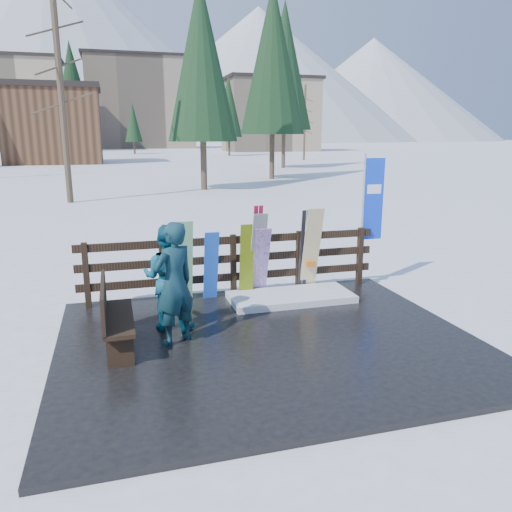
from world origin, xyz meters
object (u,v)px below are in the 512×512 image
object	(u,v)px
bench	(113,314)
rental_flag	(371,204)
snowboard_1	(185,262)
snowboard_0	(211,266)
snowboard_5	(311,250)
snowboard_3	(261,262)
person_back	(168,277)
person_front	(174,284)
snowboard_4	(258,255)
snowboard_2	(247,261)

from	to	relation	value
bench	rental_flag	size ratio (longest dim) A/B	0.58
bench	snowboard_1	size ratio (longest dim) A/B	0.97
bench	snowboard_1	bearing A→B (deg)	53.94
snowboard_0	snowboard_5	bearing A→B (deg)	-0.00
bench	snowboard_3	world-z (taller)	snowboard_3
person_back	rental_flag	bearing A→B (deg)	-135.97
snowboard_1	person_front	size ratio (longest dim) A/B	0.88
snowboard_0	person_front	distance (m)	1.94
snowboard_5	snowboard_4	bearing A→B (deg)	-180.00
snowboard_5	snowboard_3	bearing A→B (deg)	180.00
bench	snowboard_5	distance (m)	4.04
snowboard_0	snowboard_3	size ratio (longest dim) A/B	0.98
snowboard_2	rental_flag	xyz separation A→B (m)	(2.61, 0.27, 0.91)
snowboard_0	snowboard_5	size ratio (longest dim) A/B	0.79
snowboard_3	bench	bearing A→B (deg)	-147.01
snowboard_2	snowboard_1	bearing A→B (deg)	-180.00
snowboard_3	snowboard_5	bearing A→B (deg)	0.00
person_front	person_back	xyz separation A→B (m)	(-0.03, 0.58, -0.07)
bench	snowboard_2	bearing A→B (deg)	35.81
snowboard_1	rental_flag	distance (m)	3.84
snowboard_1	snowboard_4	world-z (taller)	snowboard_4
snowboard_3	person_back	xyz separation A→B (m)	(-1.81, -1.15, 0.16)
snowboard_2	person_back	xyz separation A→B (m)	(-1.55, -1.15, 0.13)
snowboard_1	person_back	bearing A→B (deg)	-110.08
person_front	snowboard_1	bearing A→B (deg)	-133.00
bench	person_back	world-z (taller)	person_back
snowboard_2	snowboard_3	size ratio (longest dim) A/B	1.02
rental_flag	person_back	world-z (taller)	rental_flag
snowboard_2	snowboard_4	distance (m)	0.23
bench	snowboard_1	world-z (taller)	snowboard_1
snowboard_4	rental_flag	bearing A→B (deg)	6.41
snowboard_3	snowboard_4	size ratio (longest dim) A/B	0.83
bench	rental_flag	world-z (taller)	rental_flag
bench	snowboard_2	xyz separation A→B (m)	(2.38, 1.72, 0.18)
snowboard_4	snowboard_5	xyz separation A→B (m)	(1.06, 0.00, 0.02)
snowboard_1	snowboard_2	world-z (taller)	snowboard_1
snowboard_3	person_front	size ratio (longest dim) A/B	0.77
bench	person_front	world-z (taller)	person_front
snowboard_4	rental_flag	xyz separation A→B (m)	(2.40, 0.27, 0.81)
snowboard_5	person_front	bearing A→B (deg)	-148.24
rental_flag	person_back	size ratio (longest dim) A/B	1.59
snowboard_0	snowboard_5	distance (m)	1.93
snowboard_1	person_back	size ratio (longest dim) A/B	0.95
snowboard_1	snowboard_4	size ratio (longest dim) A/B	0.95
snowboard_3	snowboard_4	world-z (taller)	snowboard_4
snowboard_2	snowboard_3	world-z (taller)	snowboard_2
snowboard_3	person_front	world-z (taller)	person_front
snowboard_0	snowboard_1	xyz separation A→B (m)	(-0.47, -0.00, 0.11)
snowboard_3	rental_flag	size ratio (longest dim) A/B	0.52
snowboard_3	snowboard_1	bearing A→B (deg)	180.00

